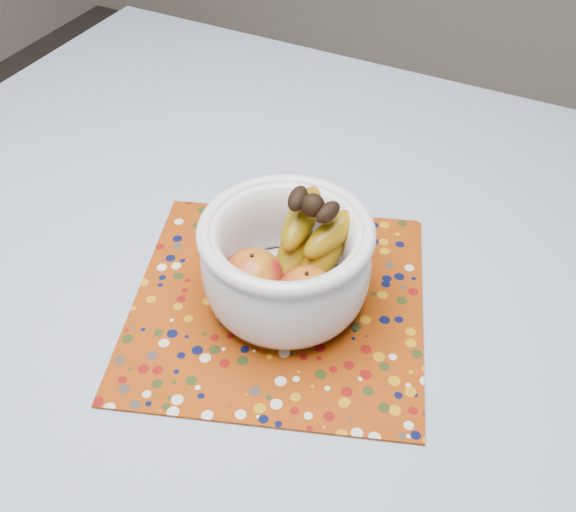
% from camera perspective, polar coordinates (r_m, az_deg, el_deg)
% --- Properties ---
extents(table, '(1.20, 1.20, 0.75)m').
position_cam_1_polar(table, '(0.97, -4.81, -5.64)').
color(table, brown).
rests_on(table, ground).
extents(tablecloth, '(1.32, 1.32, 0.01)m').
position_cam_1_polar(tablecloth, '(0.91, -5.10, -2.28)').
color(tablecloth, '#5F809F').
rests_on(tablecloth, table).
extents(placemat, '(0.47, 0.47, 0.00)m').
position_cam_1_polar(placemat, '(0.87, -0.84, -3.94)').
color(placemat, '#802F07').
rests_on(placemat, tablecloth).
extents(fruit_bowl, '(0.21, 0.21, 0.16)m').
position_cam_1_polar(fruit_bowl, '(0.82, 0.37, -0.21)').
color(fruit_bowl, silver).
rests_on(fruit_bowl, placemat).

